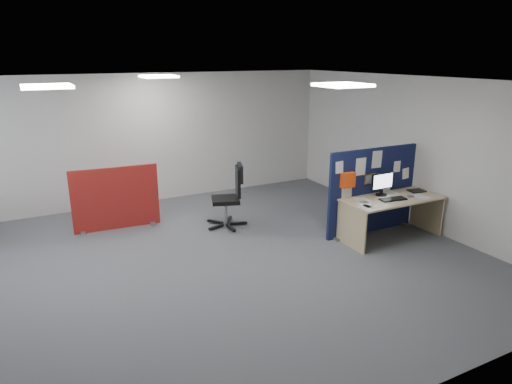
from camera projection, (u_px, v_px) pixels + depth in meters
name	position (u px, v px, depth m)	size (l,w,h in m)	color
floor	(183.00, 269.00, 6.77)	(9.00, 9.00, 0.00)	#54575C
ceiling	(173.00, 83.00, 5.99)	(9.00, 7.00, 0.02)	white
wall_back	(125.00, 141.00, 9.36)	(9.00, 0.02, 2.70)	silver
wall_front	(325.00, 293.00, 3.40)	(9.00, 0.02, 2.70)	silver
wall_right	(415.00, 152.00, 8.35)	(0.02, 7.00, 2.70)	silver
ceiling_lights	(182.00, 82.00, 6.71)	(4.10, 4.10, 0.04)	white
navy_divider	(371.00, 191.00, 7.99)	(1.85, 0.30, 1.52)	#100E35
main_desk	(390.00, 207.00, 7.81)	(1.76, 0.78, 0.73)	#CAB481
monitor_main	(382.00, 183.00, 7.79)	(0.46, 0.19, 0.40)	black
keyboard	(393.00, 199.00, 7.61)	(0.45, 0.18, 0.03)	black
mouse	(411.00, 196.00, 7.75)	(0.10, 0.06, 0.03)	gray
paper_tray	(416.00, 191.00, 8.09)	(0.28, 0.22, 0.01)	black
red_divider	(116.00, 199.00, 8.20)	(1.53, 0.30, 1.15)	maroon
office_chair	(232.00, 192.00, 8.30)	(0.76, 0.73, 1.15)	black
desk_papers	(383.00, 200.00, 7.61)	(1.44, 0.84, 0.00)	white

